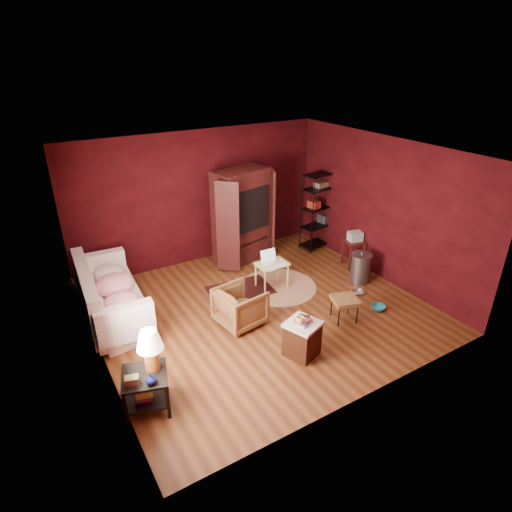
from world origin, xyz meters
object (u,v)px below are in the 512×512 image
Objects in this scene: sofa at (109,300)px; armchair at (240,305)px; side_table at (148,363)px; laptop_desk at (272,266)px; wire_shelving at (320,207)px; hamper at (302,338)px; tv_armoire at (242,215)px.

sofa is 2.24m from armchair.
armchair is 2.16m from side_table.
laptop_desk is at bearing -64.00° from armchair.
hamper is at bearing -140.97° from wire_shelving.
sofa is 1.02× the size of tv_armoire.
side_table is at bearing 109.50° from armchair.
laptop_desk is at bearing -161.14° from wire_shelving.
side_table is (-0.03, -2.25, 0.27)m from sofa.
armchair is at bearing 108.46° from hamper.
tv_armoire reaches higher than side_table.
tv_armoire is (0.13, 1.37, 0.58)m from laptop_desk.
sofa reaches higher than hamper.
hamper is (0.40, -1.20, -0.07)m from armchair.
side_table reaches higher than sofa.
tv_armoire reaches higher than hamper.
sofa is 3.30m from tv_armoire.
armchair is 0.98× the size of laptop_desk.
side_table is at bearing -149.09° from laptop_desk.
side_table is 0.63× the size of wire_shelving.
hamper is 0.33× the size of tv_armoire.
wire_shelving is at bearing 28.39° from laptop_desk.
hamper is at bearing -109.78° from laptop_desk.
laptop_desk is at bearing -109.09° from tv_armoire.
side_table reaches higher than laptop_desk.
laptop_desk is (2.98, -0.47, 0.06)m from sofa.
hamper is at bearing -117.99° from tv_armoire.
sofa reaches higher than armchair.
sofa is at bearing 47.69° from armchair.
sofa is 3.02m from laptop_desk.
armchair is 3.65m from wire_shelving.
armchair is (1.86, -1.25, -0.03)m from sofa.
sofa is 1.82× the size of side_table.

